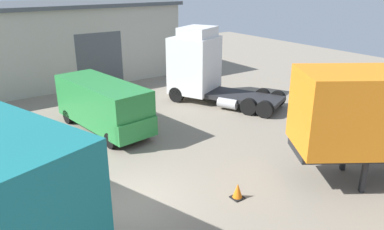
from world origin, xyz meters
The scene contains 5 objects.
ground_plane centered at (0.00, 0.00, 0.00)m, with size 60.00×60.00×0.00m, color gray.
warehouse_building centered at (0.00, 17.36, 2.70)m, with size 22.94×7.24×5.38m.
tractor_unit_white centered at (8.65, 7.64, 2.03)m, with size 5.05×6.95×4.33m.
delivery_van_green centered at (2.00, 6.32, 1.31)m, with size 2.76×6.00×2.38m.
traffic_cone centered at (3.23, -1.78, 0.25)m, with size 0.40×0.40×0.55m.
Camera 1 is at (-4.25, -9.76, 6.95)m, focal length 35.00 mm.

